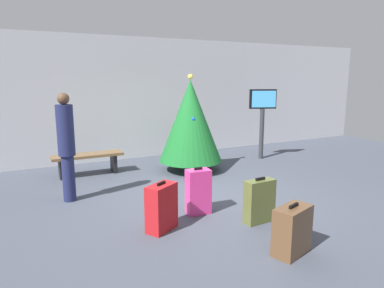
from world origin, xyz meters
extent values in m
plane|color=#424754|center=(0.00, 0.00, 0.00)|extent=(16.00, 16.00, 0.00)
cube|color=silver|center=(0.00, 3.80, 1.60)|extent=(16.00, 0.20, 3.19)
cylinder|color=#4C3319|center=(0.59, 1.84, 0.12)|extent=(0.12, 0.12, 0.24)
cone|color=#196628|center=(0.59, 1.84, 1.17)|extent=(1.45, 1.45, 1.86)
sphere|color=#F2D84C|center=(0.59, 1.84, 2.17)|extent=(0.12, 0.12, 0.12)
sphere|color=blue|center=(0.51, 1.54, 1.25)|extent=(0.08, 0.08, 0.08)
sphere|color=yellow|center=(0.69, 1.87, 1.82)|extent=(0.08, 0.08, 0.08)
sphere|color=silver|center=(0.35, 2.09, 1.17)|extent=(0.08, 0.08, 0.08)
cylinder|color=#333338|center=(2.85, 2.10, 0.67)|extent=(0.12, 0.12, 1.34)
cube|color=black|center=(2.85, 2.10, 1.60)|extent=(0.70, 0.32, 0.51)
cube|color=#4CB2F2|center=(2.85, 2.05, 1.60)|extent=(0.61, 0.23, 0.43)
cube|color=brown|center=(-1.62, 2.54, 0.45)|extent=(1.53, 0.44, 0.06)
cube|color=black|center=(-2.19, 2.54, 0.21)|extent=(0.08, 0.35, 0.42)
cube|color=black|center=(-1.04, 2.54, 0.21)|extent=(0.08, 0.35, 0.42)
cylinder|color=#1E234C|center=(-2.22, 1.00, 0.41)|extent=(0.22, 0.22, 0.82)
cylinder|color=#1E234C|center=(-2.22, 1.00, 1.26)|extent=(0.37, 0.37, 0.88)
sphere|color=brown|center=(-2.22, 1.00, 1.80)|extent=(0.20, 0.20, 0.20)
cube|color=#E5388C|center=(-0.46, -0.54, 0.36)|extent=(0.39, 0.27, 0.72)
cube|color=black|center=(-0.46, -0.54, 0.74)|extent=(0.13, 0.04, 0.04)
cube|color=#59602D|center=(0.19, -1.26, 0.33)|extent=(0.48, 0.22, 0.65)
cube|color=black|center=(0.19, -1.26, 0.67)|extent=(0.17, 0.04, 0.04)
cube|color=#B2191E|center=(-1.22, -0.86, 0.34)|extent=(0.53, 0.45, 0.67)
cube|color=black|center=(-1.22, -0.86, 0.69)|extent=(0.16, 0.11, 0.04)
cube|color=brown|center=(-0.04, -2.20, 0.30)|extent=(0.58, 0.42, 0.60)
cube|color=black|center=(-0.04, -2.20, 0.62)|extent=(0.18, 0.08, 0.04)
camera|label=1|loc=(-2.93, -5.17, 2.14)|focal=32.28mm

